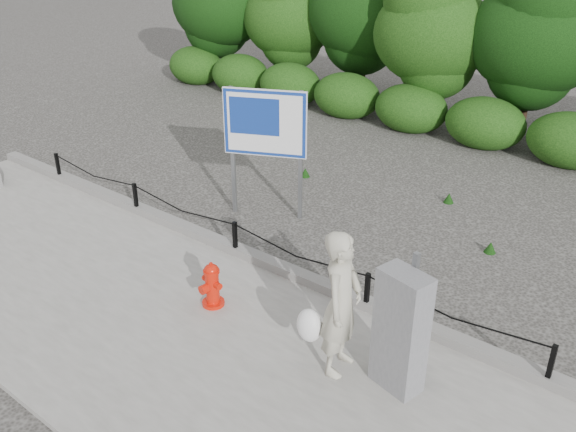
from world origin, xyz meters
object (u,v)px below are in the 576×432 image
at_px(fire_hydrant, 212,285).
at_px(pedestrian, 339,305).
at_px(advertising_sign, 265,129).
at_px(utility_cabinet, 401,331).

relative_size(fire_hydrant, pedestrian, 0.37).
bearing_deg(pedestrian, advertising_sign, 39.73).
relative_size(pedestrian, utility_cabinet, 1.10).
relative_size(utility_cabinet, advertising_sign, 0.71).
height_order(fire_hydrant, advertising_sign, advertising_sign).
xyz_separation_m(utility_cabinet, advertising_sign, (-4.23, 2.62, 0.85)).
bearing_deg(advertising_sign, utility_cabinet, -56.76).
bearing_deg(utility_cabinet, pedestrian, -153.29).
height_order(utility_cabinet, advertising_sign, advertising_sign).
height_order(fire_hydrant, pedestrian, pedestrian).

